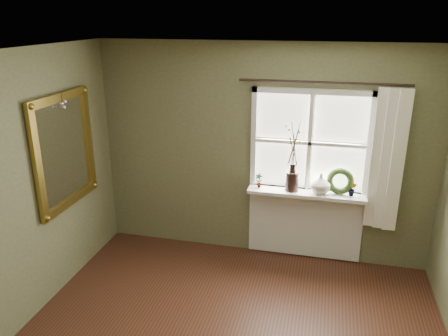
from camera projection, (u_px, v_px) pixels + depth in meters
ceiling at (212, 61)px, 2.70m from camera, size 4.50×4.50×0.00m
wall_back at (263, 153)px, 5.24m from camera, size 4.00×0.10×2.60m
window_frame at (310, 143)px, 4.99m from camera, size 1.36×0.06×1.24m
window_sill at (306, 193)px, 5.09m from camera, size 1.36×0.26×0.04m
window_apron at (304, 223)px, 5.34m from camera, size 1.36×0.04×0.88m
dark_jug at (292, 181)px, 5.08m from camera, size 0.19×0.19×0.23m
cream_vase at (320, 183)px, 5.01m from camera, size 0.28×0.28×0.24m
wreath at (340, 184)px, 5.00m from camera, size 0.32×0.15×0.32m
potted_plant_left at (259, 181)px, 5.18m from camera, size 0.10×0.08×0.18m
potted_plant_right at (352, 189)px, 4.94m from camera, size 0.10×0.09×0.17m
curtain at (387, 161)px, 4.76m from camera, size 0.36×0.12×1.59m
curtain_rod at (323, 82)px, 4.68m from camera, size 1.84×0.03×0.03m
gilt_mirror at (65, 151)px, 4.63m from camera, size 0.10×1.03×1.23m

